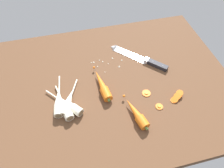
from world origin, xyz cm
name	(u,v)px	position (x,y,z in cm)	size (l,w,h in cm)	color
ground_plane	(111,85)	(0.00, 0.00, -2.00)	(120.00, 90.00, 4.00)	brown
chefs_knife	(137,57)	(17.81, 13.84, 0.65)	(26.43, 27.41, 4.18)	silver
whole_carrot	(102,86)	(-4.83, -2.34, 2.10)	(6.49, 22.56, 4.20)	orange
whole_carrot_second	(137,114)	(6.23, -20.94, 2.10)	(7.83, 19.02, 4.20)	orange
parsnip_front	(65,107)	(-23.40, -9.84, 1.98)	(7.09, 20.26, 4.00)	silver
parsnip_mid_left	(59,101)	(-25.83, -6.30, 1.98)	(5.29, 23.42, 4.00)	silver
parsnip_mid_right	(69,105)	(-21.58, -9.37, 1.98)	(16.04, 18.10, 4.00)	silver
parsnip_back	(68,102)	(-21.69, -7.84, 1.98)	(10.41, 20.06, 4.00)	silver
carrot_slice_stack	(177,97)	(27.55, -16.12, 0.98)	(6.97, 5.52, 2.87)	orange
carrot_slice_stray_near	(146,93)	(14.75, -10.31, 0.36)	(4.07, 4.07, 0.70)	orange
carrot_slice_stray_mid	(159,106)	(17.89, -18.73, 0.36)	(3.42, 3.42, 0.70)	orange
mince_crumbs	(108,62)	(1.69, 13.81, 0.37)	(19.09, 9.80, 0.86)	silver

